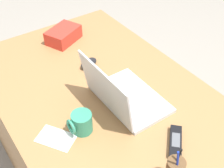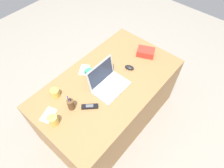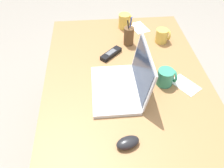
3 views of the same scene
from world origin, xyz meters
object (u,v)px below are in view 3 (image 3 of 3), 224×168
Objects in this scene: coffee_mug_tall at (162,36)px; coffee_mug_spare at (166,77)px; cordless_phone at (111,54)px; pen_holder at (129,36)px; coffee_mug_white at (125,21)px; computer_mouse at (128,143)px; laptop at (123,83)px.

coffee_mug_tall is 0.39m from coffee_mug_spare.
coffee_mug_tall is at bearing 109.16° from cordless_phone.
cordless_phone is 0.75× the size of pen_holder.
coffee_mug_white is 1.12× the size of coffee_mug_tall.
pen_holder is at bearing 154.88° from computer_mouse.
pen_holder reaches higher than cordless_phone.
computer_mouse is 1.01× the size of coffee_mug_white.
coffee_mug_tall is at bearing 168.85° from coffee_mug_spare.
coffee_mug_white is 0.59m from coffee_mug_spare.
coffee_mug_white is 0.29m from coffee_mug_tall.
coffee_mug_spare is (-0.03, 0.22, -0.00)m from laptop.
pen_holder is (-0.37, -0.14, 0.01)m from coffee_mug_spare.
cordless_phone is (0.12, -0.33, -0.03)m from coffee_mug_tall.
laptop reaches higher than coffee_mug_spare.
coffee_mug_spare is at bearing -11.15° from coffee_mug_tall.
coffee_mug_tall reaches higher than computer_mouse.
coffee_mug_spare is (-0.34, 0.24, 0.03)m from computer_mouse.
coffee_mug_tall is (-0.41, 0.30, -0.00)m from laptop.
coffee_mug_tall is at bearing 139.39° from computer_mouse.
computer_mouse is (0.32, -0.02, -0.03)m from laptop.
cordless_phone is (0.31, -0.12, -0.04)m from coffee_mug_white.
coffee_mug_tall is at bearing 48.03° from coffee_mug_white.
coffee_mug_spare is 0.40m from pen_holder.
laptop is at bearing -83.06° from coffee_mug_spare.
laptop is 3.49× the size of coffee_mug_white.
coffee_mug_spare reaches higher than coffee_mug_tall.
coffee_mug_white is 0.72× the size of cordless_phone.
computer_mouse is 0.42m from coffee_mug_spare.
pen_holder is (-0.11, 0.12, 0.05)m from cordless_phone.
coffee_mug_white reaches higher than cordless_phone.
coffee_mug_spare is at bearing 20.45° from pen_holder.
coffee_mug_white is 0.54× the size of pen_holder.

